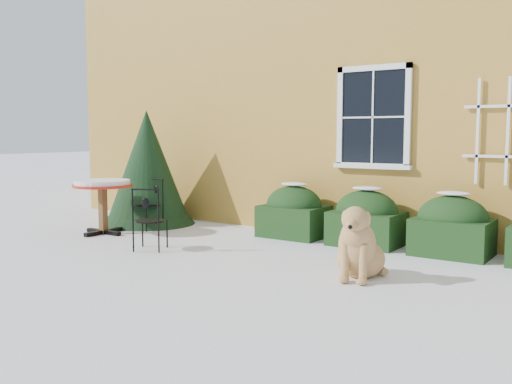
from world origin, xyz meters
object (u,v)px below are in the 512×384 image
Objects in this scene: evergreen_shrub at (148,178)px; bistro_table at (102,189)px; patio_chair_near at (149,219)px; dog at (359,248)px; patio_chair_far at (150,204)px.

evergreen_shrub is 1.25m from bistro_table.
dog is at bearing 158.13° from patio_chair_near.
bistro_table is 1.77m from patio_chair_near.
bistro_table is at bearing -82.36° from evergreen_shrub.
patio_chair_near is 0.90× the size of dog.
patio_chair_near reaches higher than patio_chair_far.
evergreen_shrub is 2.16× the size of bistro_table.
patio_chair_near is at bearing -44.32° from evergreen_shrub.
patio_chair_far is at bearing -42.10° from evergreen_shrub.
dog is at bearing -7.29° from patio_chair_far.
bistro_table is 4.92m from dog.
dog is at bearing -17.18° from evergreen_shrub.
evergreen_shrub is at bearing 97.64° from bistro_table.
dog is (4.59, -1.14, -0.09)m from patio_chair_far.
evergreen_shrub reaches higher than bistro_table.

